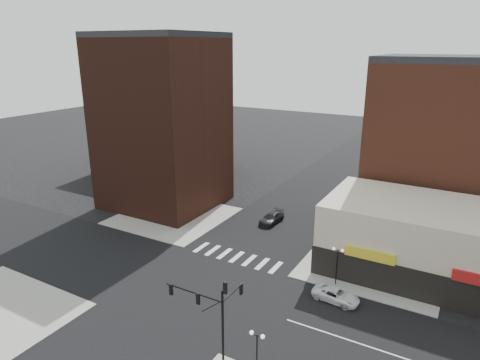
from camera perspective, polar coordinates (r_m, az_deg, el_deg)
The scene contains 14 objects.
ground at distance 45.56m, azimuth -5.67°, elevation -14.41°, with size 240.00×240.00×0.00m, color black.
road_ew at distance 45.55m, azimuth -5.67°, elevation -14.40°, with size 200.00×14.00×0.02m, color black.
road_ns at distance 45.55m, azimuth -5.67°, elevation -14.40°, with size 14.00×200.00×0.02m, color black.
sidewalk_nw at distance 63.71m, azimuth -8.87°, elevation -4.76°, with size 15.00×15.00×0.12m, color gray.
sidewalk_ne at distance 52.31m, azimuth 17.44°, elevation -10.62°, with size 15.00×15.00×0.12m, color gray.
building_nw at distance 65.97m, azimuth -10.31°, elevation 7.23°, with size 16.00×15.00×25.00m, color #3B1C12.
building_nw_low at distance 87.08m, azimuth -10.19°, elevation 5.36°, with size 20.00×18.00×12.00m, color #3B1C12.
building_ne_midrise at distance 62.22m, azimuth 25.52°, elevation 3.74°, with size 18.00×15.00×22.00m, color brown.
building_ne_row at distance 50.71m, azimuth 25.13°, elevation -8.38°, with size 24.20×12.20×8.00m.
traffic_signal at distance 33.99m, azimuth -3.43°, elevation -16.69°, with size 5.59×3.09×7.77m.
street_lamp_se_a at distance 33.34m, azimuth 2.28°, elevation -21.03°, with size 1.22×0.32×4.16m.
street_lamp_ne at distance 45.69m, azimuth 12.87°, elevation -9.95°, with size 1.22×0.32×4.16m.
white_suv at distance 44.41m, azimuth 12.67°, elevation -14.75°, with size 2.13×4.62×1.28m, color white.
dark_sedan_north at distance 60.69m, azimuth 4.25°, elevation -5.09°, with size 1.99×4.90×1.42m, color black.
Camera 1 is at (22.80, -31.21, 24.12)m, focal length 32.00 mm.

